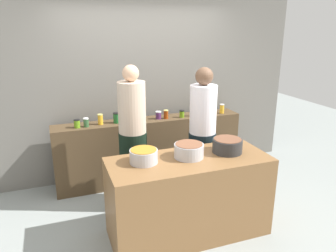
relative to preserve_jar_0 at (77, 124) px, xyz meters
name	(u,v)px	position (x,y,z in m)	size (l,w,h in m)	color
ground	(178,217)	(1.01, -1.04, -0.99)	(12.00, 12.00, 0.00)	gray
storefront_wall	(142,76)	(1.01, 0.41, 0.51)	(4.80, 0.12, 3.00)	slate
display_shelf	(151,150)	(1.01, 0.06, -0.52)	(2.70, 0.36, 0.93)	#4C3924
prep_table	(189,197)	(1.01, -1.34, -0.55)	(1.70, 0.70, 0.88)	brown
preserve_jar_0	(77,124)	(0.00, 0.00, 0.00)	(0.08, 0.08, 0.11)	#62951C
preserve_jar_1	(86,122)	(0.12, 0.00, 0.00)	(0.07, 0.07, 0.12)	#335C34
preserve_jar_2	(100,119)	(0.31, 0.04, 0.01)	(0.07, 0.07, 0.14)	gold
preserve_jar_3	(116,118)	(0.53, 0.04, 0.02)	(0.09, 0.09, 0.14)	#1E5F29
preserve_jar_4	(141,116)	(0.87, 0.03, 0.01)	(0.08, 0.08, 0.14)	#2D4623
preserve_jar_5	(158,115)	(1.13, 0.03, 0.00)	(0.08, 0.08, 0.11)	#52285B
preserve_jar_6	(166,114)	(1.23, 0.01, 0.01)	(0.07, 0.07, 0.13)	#90370F
preserve_jar_7	(182,114)	(1.47, 0.00, 0.00)	(0.07, 0.07, 0.11)	#5F8D19
preserve_jar_8	(194,111)	(1.66, 0.00, 0.01)	(0.07, 0.07, 0.14)	#5D901E
preserve_jar_9	(203,111)	(1.83, 0.04, 0.00)	(0.08, 0.08, 0.11)	#5B2743
preserve_jar_10	(209,109)	(1.95, 0.09, 0.01)	(0.08, 0.08, 0.13)	gold
preserve_jar_11	(222,109)	(2.13, 0.00, 0.01)	(0.07, 0.07, 0.14)	gold
cooking_pot_left	(144,156)	(0.54, -1.27, -0.03)	(0.28, 0.28, 0.14)	#B7B7BC
cooking_pot_center	(189,151)	(1.02, -1.30, -0.03)	(0.31, 0.31, 0.15)	#B7B7BC
cooking_pot_right	(227,146)	(1.47, -1.31, -0.03)	(0.32, 0.32, 0.15)	#2D2D2D
cook_with_tongs	(133,146)	(0.59, -0.59, -0.17)	(0.34, 0.34, 1.79)	black
cook_in_cap	(202,144)	(1.42, -0.79, -0.19)	(0.34, 0.34, 1.75)	black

